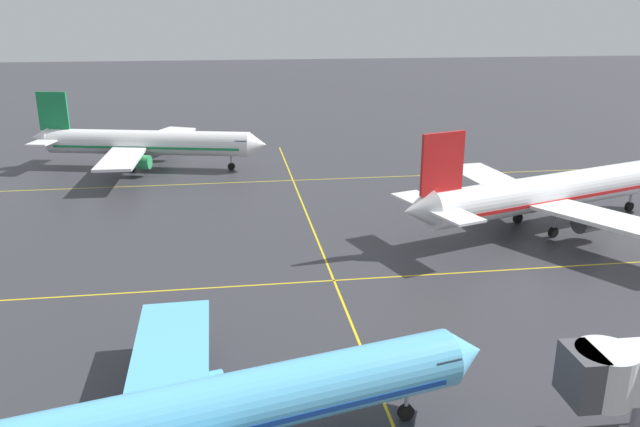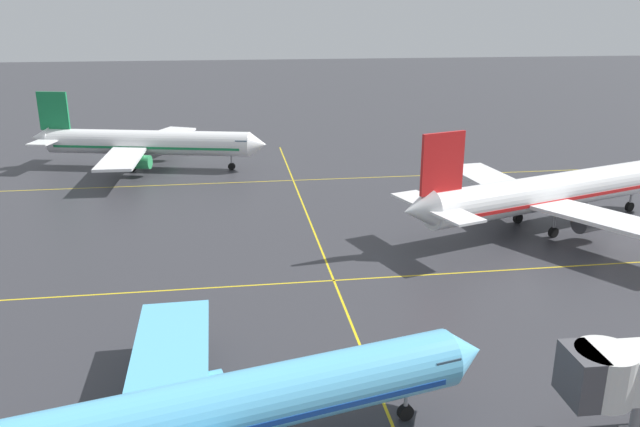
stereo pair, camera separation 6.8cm
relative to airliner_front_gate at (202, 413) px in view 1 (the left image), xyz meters
name	(u,v)px [view 1 (the left image)]	position (x,y,z in m)	size (l,w,h in m)	color
airliner_front_gate	(202,413)	(0.00, 0.00, 0.00)	(33.16, 28.19, 10.40)	#5BB7E5
airliner_second_row	(548,193)	(36.32, 33.81, 0.53)	(37.56, 32.11, 11.96)	white
airliner_third_row	(145,143)	(-10.62, 68.85, 0.36)	(36.47, 31.02, 11.44)	white
taxiway_markings	(334,280)	(10.73, 23.09, -3.55)	(117.67, 115.91, 0.01)	yellow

